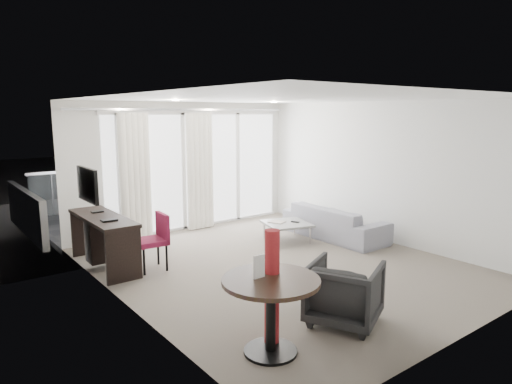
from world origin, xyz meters
TOP-DOWN VIEW (x-y plane):
  - floor at (0.00, 0.00)m, footprint 5.00×6.00m
  - ceiling at (0.00, 0.00)m, footprint 5.00×6.00m
  - wall_left at (-2.50, 0.00)m, footprint 0.00×6.00m
  - wall_right at (2.50, 0.00)m, footprint 0.00×6.00m
  - wall_front at (0.00, -3.00)m, footprint 5.00×0.00m
  - window_panel at (0.30, 2.98)m, footprint 4.00×0.02m
  - window_frame at (0.30, 2.97)m, footprint 4.10×0.06m
  - curtain_left at (-1.15, 2.82)m, footprint 0.60×0.20m
  - curtain_right at (0.25, 2.82)m, footprint 0.60×0.20m
  - curtain_track at (0.00, 2.82)m, footprint 4.80×0.04m
  - downlight_a at (-0.90, 1.60)m, footprint 0.12×0.12m
  - downlight_b at (1.20, 1.60)m, footprint 0.12×0.12m
  - desk at (-2.21, 1.61)m, footprint 0.54×1.73m
  - tv at (-2.46, 1.45)m, footprint 0.05×0.80m
  - desk_chair at (-1.68, 1.05)m, footprint 0.51×0.48m
  - round_table at (-1.79, -1.98)m, footprint 1.08×1.08m
  - menu_card at (-1.87, -1.89)m, footprint 0.13×0.02m
  - red_lamp at (-1.68, -1.86)m, footprint 0.31×0.31m
  - tub_armchair at (-0.69, -1.97)m, footprint 1.05×1.03m
  - coffee_table at (1.02, 0.98)m, footprint 0.98×0.98m
  - remote at (1.16, 0.90)m, footprint 0.11×0.18m
  - magazine at (0.89, 1.11)m, footprint 0.31×0.35m
  - sofa at (1.92, 0.61)m, footprint 0.83×2.12m
  - terrace_slab at (0.30, 4.50)m, footprint 5.60×3.00m
  - rattan_chair_a at (0.47, 4.06)m, footprint 0.59×0.59m
  - rattan_chair_b at (1.93, 4.99)m, footprint 0.73×0.73m
  - rattan_table at (1.39, 3.60)m, footprint 0.52×0.52m
  - balustrade at (0.30, 5.95)m, footprint 5.50×0.06m

SIDE VIEW (x-z plane):
  - terrace_slab at x=0.30m, z-range -0.12..0.00m
  - floor at x=0.00m, z-range 0.00..0.00m
  - coffee_table at x=1.02m, z-range 0.00..0.36m
  - rattan_table at x=1.39m, z-range 0.00..0.47m
  - sofa at x=1.92m, z-range 0.00..0.62m
  - tub_armchair at x=-0.69m, z-range 0.00..0.72m
  - remote at x=1.16m, z-range 0.35..0.37m
  - magazine at x=0.89m, z-range 0.35..0.37m
  - rattan_chair_a at x=0.47m, z-range 0.00..0.77m
  - round_table at x=-1.79m, z-range 0.00..0.78m
  - desk at x=-2.21m, z-range 0.00..0.81m
  - desk_chair at x=-1.68m, z-range 0.00..0.87m
  - rattan_chair_b at x=1.93m, z-range 0.00..0.90m
  - balustrade at x=0.30m, z-range -0.02..1.02m
  - red_lamp at x=-1.68m, z-range 0.00..1.23m
  - menu_card at x=-1.87m, z-range 0.60..0.84m
  - window_panel at x=0.30m, z-range 0.01..2.39m
  - curtain_left at x=-1.15m, z-range 0.01..2.39m
  - curtain_right at x=0.25m, z-range 0.01..2.39m
  - window_frame at x=0.30m, z-range -0.02..2.42m
  - wall_left at x=-2.50m, z-range 0.00..2.60m
  - wall_right at x=2.50m, z-range 0.00..2.60m
  - wall_front at x=0.00m, z-range 0.00..2.60m
  - tv at x=-2.46m, z-range 1.10..1.60m
  - curtain_track at x=0.00m, z-range 2.43..2.47m
  - downlight_a at x=-0.90m, z-range 2.58..2.60m
  - downlight_b at x=1.20m, z-range 2.58..2.60m
  - ceiling at x=0.00m, z-range 2.60..2.60m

